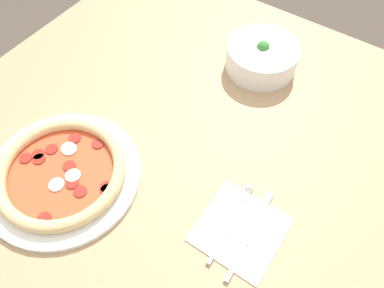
# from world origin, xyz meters

# --- Properties ---
(ground_plane) EXTENTS (8.00, 8.00, 0.00)m
(ground_plane) POSITION_xyz_m (0.00, 0.00, 0.00)
(ground_plane) COLOR #4C4238
(dining_table) EXTENTS (1.13, 1.08, 0.73)m
(dining_table) POSITION_xyz_m (0.00, 0.00, 0.64)
(dining_table) COLOR tan
(dining_table) RESTS_ON ground_plane
(pizza) EXTENTS (0.32, 0.32, 0.04)m
(pizza) POSITION_xyz_m (-0.17, -0.22, 0.75)
(pizza) COLOR white
(pizza) RESTS_ON dining_table
(bowl) EXTENTS (0.18, 0.18, 0.08)m
(bowl) POSITION_xyz_m (0.01, 0.30, 0.77)
(bowl) COLOR white
(bowl) RESTS_ON dining_table
(napkin) EXTENTS (0.15, 0.15, 0.00)m
(napkin) POSITION_xyz_m (0.19, -0.11, 0.73)
(napkin) COLOR white
(napkin) RESTS_ON dining_table
(fork) EXTENTS (0.03, 0.18, 0.00)m
(fork) POSITION_xyz_m (0.17, -0.11, 0.74)
(fork) COLOR silver
(fork) RESTS_ON napkin
(knife) EXTENTS (0.03, 0.20, 0.01)m
(knife) POSITION_xyz_m (0.21, -0.12, 0.74)
(knife) COLOR silver
(knife) RESTS_ON napkin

